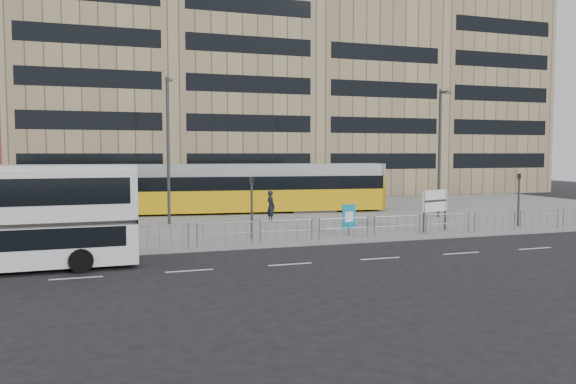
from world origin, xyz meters
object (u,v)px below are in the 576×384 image
object	(u,v)px
lamp_post_west	(168,145)
ad_panel	(349,217)
traffic_light_west	(252,199)
station_sign	(435,203)
traffic_light_east	(519,193)
lamp_post_east	(440,148)
pedestrian	(271,206)
tram	(179,189)

from	to	relation	value
lamp_post_west	ad_panel	bearing A→B (deg)	-40.05
ad_panel	traffic_light_west	size ratio (longest dim) A/B	0.52
station_sign	ad_panel	world-z (taller)	station_sign
traffic_light_east	lamp_post_west	world-z (taller)	lamp_post_west
station_sign	lamp_post_east	xyz separation A→B (m)	(4.15, 5.97, 3.05)
ad_panel	traffic_light_east	xyz separation A→B (m)	(10.87, 0.13, 1.03)
pedestrian	lamp_post_east	distance (m)	12.08
ad_panel	traffic_light_east	bearing A→B (deg)	-14.92
station_sign	traffic_light_west	world-z (taller)	traffic_light_west
tram	lamp_post_west	bearing A→B (deg)	-96.33
pedestrian	traffic_light_west	distance (m)	7.02
traffic_light_west	traffic_light_east	distance (m)	15.99
tram	lamp_post_east	distance (m)	18.12
lamp_post_west	traffic_light_west	bearing A→B (deg)	-63.36
ad_panel	lamp_post_east	distance (m)	11.46
ad_panel	traffic_light_east	world-z (taller)	traffic_light_east
lamp_post_west	lamp_post_east	world-z (taller)	lamp_post_west
traffic_light_west	lamp_post_east	xyz separation A→B (m)	(14.32, 5.36, 2.65)
traffic_light_east	lamp_post_east	size ratio (longest dim) A/B	0.37
tram	pedestrian	xyz separation A→B (m)	(4.95, -6.13, -0.79)
traffic_light_east	station_sign	bearing A→B (deg)	-176.74
station_sign	tram	bearing A→B (deg)	115.24
tram	station_sign	size ratio (longest dim) A/B	13.14
pedestrian	station_sign	bearing A→B (deg)	-148.52
tram	traffic_light_east	xyz separation A→B (m)	(18.09, -12.76, 0.22)
station_sign	lamp_post_east	world-z (taller)	lamp_post_east
traffic_light_east	lamp_post_west	xyz separation A→B (m)	(-19.36, 7.01, 2.78)
ad_panel	pedestrian	bearing A→B (deg)	93.04
ad_panel	station_sign	bearing A→B (deg)	-17.73
traffic_light_west	lamp_post_west	distance (m)	8.01
station_sign	ad_panel	xyz separation A→B (m)	(-5.04, 0.19, -0.63)
station_sign	lamp_post_west	xyz separation A→B (m)	(-13.54, 7.33, 3.18)
traffic_light_west	lamp_post_west	size ratio (longest dim) A/B	0.35
pedestrian	lamp_post_east	bearing A→B (deg)	-109.88
pedestrian	tram	bearing A→B (deg)	23.92
station_sign	ad_panel	size ratio (longest dim) A/B	1.41
ad_panel	traffic_light_west	distance (m)	5.25
station_sign	lamp_post_east	size ratio (longest dim) A/B	0.27
traffic_light_east	lamp_post_west	size ratio (longest dim) A/B	0.35
ad_panel	traffic_light_east	size ratio (longest dim) A/B	0.52
traffic_light_east	pedestrian	bearing A→B (deg)	153.38
traffic_light_west	lamp_post_east	world-z (taller)	lamp_post_east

